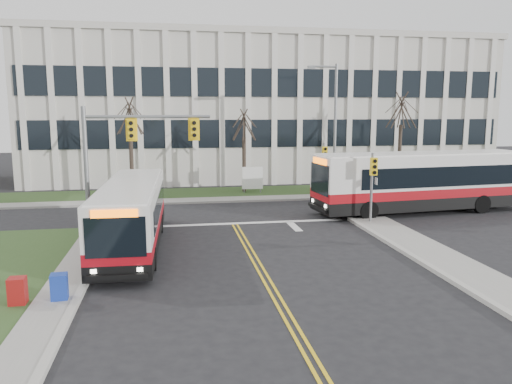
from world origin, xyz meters
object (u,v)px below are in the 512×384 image
at_px(streetlight, 333,122).
at_px(directory_sign, 252,178).
at_px(bus_cross, 422,183).
at_px(newspaper_box_red, 18,293).
at_px(bus_main, 132,216).
at_px(newspaper_box_blue, 59,289).

relative_size(streetlight, directory_sign, 4.60).
height_order(bus_cross, newspaper_box_red, bus_cross).
height_order(directory_sign, bus_main, bus_main).
height_order(newspaper_box_blue, newspaper_box_red, same).
distance_m(streetlight, newspaper_box_red, 24.83).
bearing_deg(streetlight, directory_sign, 166.77).
relative_size(streetlight, bus_main, 0.86).
relative_size(directory_sign, newspaper_box_blue, 2.11).
relative_size(bus_cross, newspaper_box_blue, 13.74).
height_order(streetlight, directory_sign, streetlight).
relative_size(bus_main, newspaper_box_blue, 11.24).
distance_m(newspaper_box_blue, newspaper_box_red, 1.20).
xyz_separation_m(directory_sign, newspaper_box_red, (-10.49, -19.68, -0.70)).
distance_m(streetlight, directory_sign, 6.96).
bearing_deg(bus_cross, streetlight, -159.21).
xyz_separation_m(streetlight, newspaper_box_blue, (-14.83, -18.23, -4.72)).
distance_m(directory_sign, newspaper_box_blue, 21.65).
bearing_deg(newspaper_box_red, bus_main, 63.80).
bearing_deg(bus_cross, directory_sign, -137.84).
relative_size(directory_sign, bus_main, 0.19).
relative_size(newspaper_box_blue, newspaper_box_red, 1.00).
relative_size(streetlight, bus_cross, 0.71).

